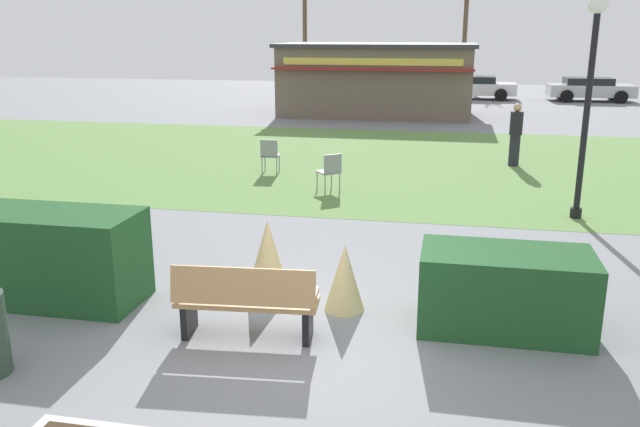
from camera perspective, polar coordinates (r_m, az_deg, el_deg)
ground_plane at (r=8.01m, az=-1.17°, el=-11.01°), size 80.00×80.00×0.00m
lawn_patch at (r=18.69m, az=6.32°, el=4.45°), size 36.00×12.00×0.01m
park_bench at (r=7.93m, az=-6.41°, el=-7.55°), size 1.74×0.66×0.95m
hedge_left at (r=9.62m, az=-21.88°, el=-3.49°), size 2.31×1.10×1.25m
hedge_right at (r=8.46m, az=15.68°, el=-6.43°), size 2.06×1.10×1.00m
ornamental_grass_behind_left at (r=9.20m, az=-4.51°, el=-3.81°), size 0.62×0.62×1.07m
ornamental_grass_behind_right at (r=8.69m, az=2.14°, el=-5.54°), size 0.54×0.54×0.91m
lamppost_mid at (r=13.56m, az=22.27°, el=10.51°), size 0.36×0.36×4.21m
food_kiosk at (r=29.16m, az=4.92°, el=11.48°), size 8.31×4.63×3.02m
cafe_chair_west at (r=15.00m, az=0.89°, el=3.83°), size 0.62×0.62×0.89m
cafe_chair_east at (r=17.04m, az=-4.35°, el=5.21°), size 0.47×0.47×0.89m
person_strolling at (r=18.69m, az=16.52°, el=6.57°), size 0.34×0.34×1.69m
parked_car_west_slot at (r=36.99m, az=5.37°, el=10.96°), size 4.25×2.15×1.20m
parked_car_center_slot at (r=36.80m, az=13.20°, el=10.61°), size 4.22×2.09×1.20m
parked_car_east_slot at (r=37.43m, az=22.26°, el=9.95°), size 4.24×2.13×1.20m
tree_left_bg at (r=44.23m, az=-1.31°, el=14.75°), size 0.91×0.96×6.61m
tree_right_bg at (r=42.85m, az=12.36°, el=14.38°), size 0.91×0.96×6.61m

